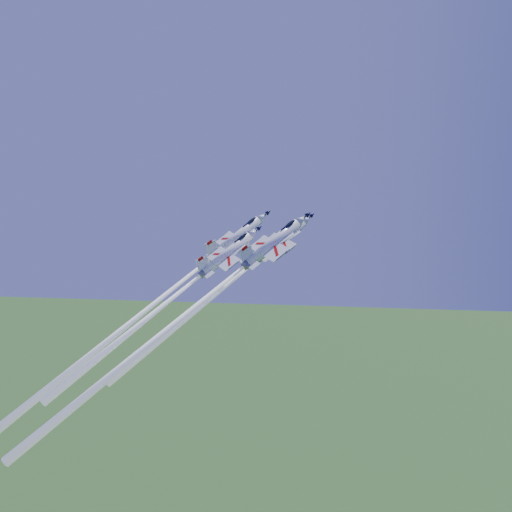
# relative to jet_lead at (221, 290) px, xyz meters

# --- Properties ---
(jet_lead) EXTENTS (30.92, 20.07, 32.10)m
(jet_lead) POSITION_rel_jet_lead_xyz_m (0.00, 0.00, 0.00)
(jet_lead) COLOR white
(jet_left) EXTENTS (41.96, 27.30, 44.64)m
(jet_left) POSITION_rel_jet_lead_xyz_m (-14.96, 2.86, -5.41)
(jet_left) COLOR white
(jet_right) EXTENTS (40.09, 26.08, 42.57)m
(jet_right) POSITION_rel_jet_lead_xyz_m (-5.98, -9.69, -3.00)
(jet_right) COLOR white
(jet_slot) EXTENTS (30.93, 20.07, 31.99)m
(jet_slot) POSITION_rel_jet_lead_xyz_m (-9.34, -4.48, -1.76)
(jet_slot) COLOR white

